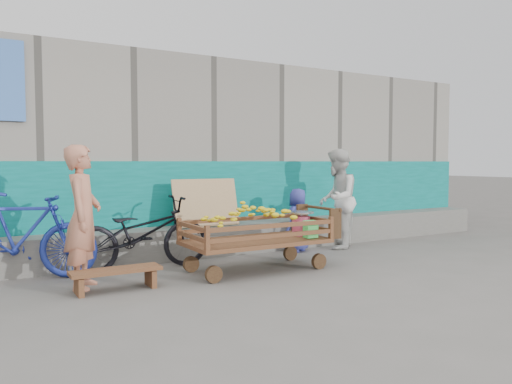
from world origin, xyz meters
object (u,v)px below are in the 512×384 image
vendor_man (83,217)px  bicycle_dark (141,234)px  child (298,220)px  banana_cart (254,226)px  bench (116,275)px  woman (337,199)px  bicycle_blue (21,236)px

vendor_man → bicycle_dark: vendor_man is taller
child → vendor_man: bearing=-14.4°
vendor_man → child: (3.33, 0.66, -0.30)m
banana_cart → bench: banana_cart is taller
vendor_man → woman: 4.09m
bench → bicycle_blue: (-0.83, 1.08, 0.35)m
banana_cart → bicycle_dark: 1.45m
banana_cart → child: bearing=33.9°
bench → child: 3.23m
child → bicycle_blue: 3.89m
bench → vendor_man: bearing=130.9°
banana_cart → bench: (-1.78, -0.10, -0.40)m
bench → vendor_man: 0.74m
bench → child: size_ratio=0.98×
vendor_man → bicycle_blue: 0.98m
banana_cart → woman: 2.16m
banana_cart → child: 1.55m
bicycle_dark → bicycle_blue: bearing=84.0°
banana_cart → woman: bearing=21.4°
child → bicycle_dark: 2.51m
bench → banana_cart: bearing=3.3°
banana_cart → vendor_man: size_ratio=1.26×
bench → child: child is taller
banana_cart → child: (1.29, 0.87, -0.08)m
child → banana_cart: bearing=8.3°
vendor_man → bicycle_dark: 1.05m
banana_cart → child: size_ratio=2.02×
child → bicycle_dark: child is taller
bench → woman: size_ratio=0.60×
banana_cart → bicycle_blue: (-2.60, 0.97, -0.05)m
vendor_man → bicycle_blue: (-0.56, 0.76, -0.27)m
woman → child: 0.78m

